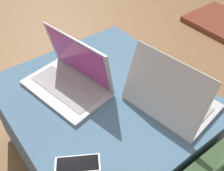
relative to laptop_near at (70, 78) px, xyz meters
The scene contains 5 objects.
ground_plane 0.50m from the laptop_near, 33.59° to the left, with size 14.00×14.00×0.00m, color olive.
ottoman 0.30m from the laptop_near, 33.59° to the left, with size 0.83×0.76×0.43m.
laptop_near is the anchor object (origin of this frame).
laptop_far 0.42m from the laptop_near, 36.19° to the left, with size 0.36×0.29×0.25m.
cell_phone 0.39m from the laptop_near, 27.71° to the right, with size 0.13×0.16×0.01m.
Camera 1 is at (0.64, -0.45, 1.22)m, focal length 42.00 mm.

